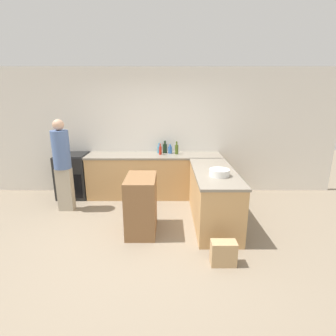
# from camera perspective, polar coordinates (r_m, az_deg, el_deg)

# --- Properties ---
(ground_plane) EXTENTS (14.00, 14.00, 0.00)m
(ground_plane) POSITION_cam_1_polar(r_m,az_deg,el_deg) (4.16, -4.06, -15.32)
(ground_plane) COLOR gray
(wall_back) EXTENTS (8.00, 0.06, 2.70)m
(wall_back) POSITION_cam_1_polar(r_m,az_deg,el_deg) (5.80, -2.77, 7.83)
(wall_back) COLOR white
(wall_back) RESTS_ON ground_plane
(counter_back) EXTENTS (2.83, 0.67, 0.92)m
(counter_back) POSITION_cam_1_polar(r_m,az_deg,el_deg) (5.65, -2.83, -1.62)
(counter_back) COLOR tan
(counter_back) RESTS_ON ground_plane
(counter_peninsula) EXTENTS (0.69, 1.81, 0.92)m
(counter_peninsula) POSITION_cam_1_polar(r_m,az_deg,el_deg) (4.57, 9.98, -6.11)
(counter_peninsula) COLOR tan
(counter_peninsula) RESTS_ON ground_plane
(range_oven) EXTENTS (0.64, 0.65, 0.93)m
(range_oven) POSITION_cam_1_polar(r_m,az_deg,el_deg) (6.00, -19.65, -1.49)
(range_oven) COLOR black
(range_oven) RESTS_ON ground_plane
(island_table) EXTENTS (0.46, 0.75, 0.92)m
(island_table) POSITION_cam_1_polar(r_m,az_deg,el_deg) (4.21, -5.67, -7.93)
(island_table) COLOR brown
(island_table) RESTS_ON ground_plane
(mixing_bowl) EXTENTS (0.32, 0.32, 0.11)m
(mixing_bowl) POSITION_cam_1_polar(r_m,az_deg,el_deg) (4.14, 11.27, -0.99)
(mixing_bowl) COLOR white
(mixing_bowl) RESTS_ON counter_peninsula
(dish_soap_bottle) EXTENTS (0.08, 0.08, 0.21)m
(dish_soap_bottle) POSITION_cam_1_polar(r_m,az_deg,el_deg) (5.68, -1.71, 4.14)
(dish_soap_bottle) COLOR #338CBF
(dish_soap_bottle) RESTS_ON counter_back
(water_bottle_blue) EXTENTS (0.09, 0.09, 0.19)m
(water_bottle_blue) POSITION_cam_1_polar(r_m,az_deg,el_deg) (5.65, 0.63, 4.00)
(water_bottle_blue) COLOR #386BB7
(water_bottle_blue) RESTS_ON counter_back
(hot_sauce_bottle) EXTENTS (0.06, 0.06, 0.23)m
(hot_sauce_bottle) POSITION_cam_1_polar(r_m,az_deg,el_deg) (5.53, -1.52, 3.90)
(hot_sauce_bottle) COLOR red
(hot_sauce_bottle) RESTS_ON counter_back
(olive_oil_bottle) EXTENTS (0.07, 0.07, 0.27)m
(olive_oil_bottle) POSITION_cam_1_polar(r_m,az_deg,el_deg) (5.57, 2.06, 4.14)
(olive_oil_bottle) COLOR #475B1E
(olive_oil_bottle) RESTS_ON counter_back
(wine_bottle_dark) EXTENTS (0.09, 0.09, 0.26)m
(wine_bottle_dark) POSITION_cam_1_polar(r_m,az_deg,el_deg) (5.68, -0.51, 4.36)
(wine_bottle_dark) COLOR black
(wine_bottle_dark) RESTS_ON counter_back
(person_by_range) EXTENTS (0.31, 0.31, 1.73)m
(person_by_range) POSITION_cam_1_polar(r_m,az_deg,el_deg) (5.19, -21.84, 1.23)
(person_by_range) COLOR #ADA38E
(person_by_range) RESTS_ON ground_plane
(paper_bag) EXTENTS (0.33, 0.18, 0.33)m
(paper_bag) POSITION_cam_1_polar(r_m,az_deg,el_deg) (3.63, 12.12, -17.67)
(paper_bag) COLOR tan
(paper_bag) RESTS_ON ground_plane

